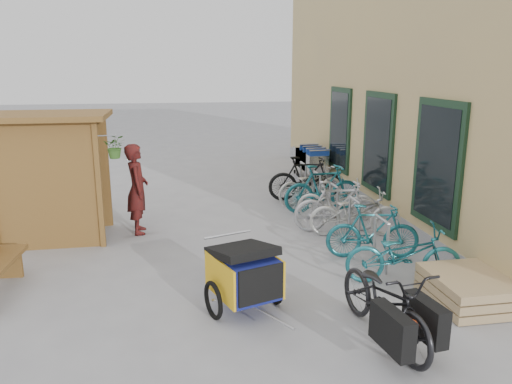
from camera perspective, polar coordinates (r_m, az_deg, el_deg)
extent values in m
plane|color=#9B9B9E|center=(7.95, -1.70, -9.78)|extent=(80.00, 80.00, 0.00)
cube|color=tan|center=(13.91, 23.55, 14.14)|extent=(6.00, 13.00, 7.00)
cube|color=#9B9B9E|center=(12.94, 11.20, 0.11)|extent=(0.18, 13.00, 0.30)
cube|color=black|center=(9.06, 20.02, 2.95)|extent=(0.06, 1.50, 2.20)
cube|color=black|center=(9.05, 19.86, 2.95)|extent=(0.02, 1.25, 1.95)
cube|color=black|center=(11.26, 13.75, 5.44)|extent=(0.06, 1.50, 2.20)
cube|color=black|center=(11.25, 13.61, 5.44)|extent=(0.02, 1.25, 1.95)
cube|color=black|center=(13.57, 9.55, 7.06)|extent=(0.06, 1.50, 2.20)
cube|color=black|center=(13.56, 9.43, 7.06)|extent=(0.02, 1.25, 1.95)
cube|color=brown|center=(9.37, -17.51, 0.68)|extent=(0.09, 0.09, 2.30)
cube|color=brown|center=(10.99, -26.00, 1.81)|extent=(0.09, 0.09, 2.30)
cube|color=brown|center=(10.63, -16.65, 2.28)|extent=(0.09, 0.09, 2.30)
cube|color=brown|center=(10.37, -26.79, 1.07)|extent=(0.05, 1.30, 2.30)
cube|color=brown|center=(9.56, -22.84, 0.48)|extent=(1.80, 0.05, 2.30)
cube|color=brown|center=(10.74, -21.44, 2.02)|extent=(1.80, 0.05, 2.30)
cube|color=brown|center=(9.98, -22.73, 8.03)|extent=(2.15, 1.65, 0.10)
cube|color=brown|center=(10.25, -23.06, -0.12)|extent=(1.30, 1.15, 0.04)
cube|color=brown|center=(10.13, -23.38, 3.17)|extent=(1.30, 1.15, 0.04)
cylinder|color=#A5A8AD|center=(9.19, -16.81, 6.20)|extent=(0.36, 0.02, 0.02)
imported|color=#345F21|center=(9.20, -15.79, 5.02)|extent=(0.38, 0.33, 0.42)
cylinder|color=#A5A8AD|center=(8.20, 14.76, -6.35)|extent=(0.05, 0.05, 0.84)
cylinder|color=#A5A8AD|center=(8.62, 13.39, -5.23)|extent=(0.05, 0.05, 0.84)
cylinder|color=#A5A8AD|center=(8.28, 14.23, -3.04)|extent=(0.05, 0.50, 0.05)
cylinder|color=#A5A8AD|center=(9.23, 11.70, -3.84)|extent=(0.05, 0.05, 0.84)
cylinder|color=#A5A8AD|center=(9.68, 10.62, -2.95)|extent=(0.05, 0.05, 0.84)
cylinder|color=#A5A8AD|center=(9.34, 11.27, -0.93)|extent=(0.05, 0.50, 0.05)
cylinder|color=#A5A8AD|center=(10.31, 9.27, -1.84)|extent=(0.05, 0.05, 0.84)
cylinder|color=#A5A8AD|center=(10.76, 8.41, -1.12)|extent=(0.05, 0.05, 0.84)
cylinder|color=#A5A8AD|center=(10.43, 8.92, 0.75)|extent=(0.05, 0.50, 0.05)
cylinder|color=#A5A8AD|center=(11.41, 7.32, -0.21)|extent=(0.05, 0.05, 0.84)
cylinder|color=#A5A8AD|center=(11.87, 6.61, 0.38)|extent=(0.05, 0.05, 0.84)
cylinder|color=#A5A8AD|center=(11.55, 7.02, 2.11)|extent=(0.05, 0.50, 0.05)
cylinder|color=#A5A8AD|center=(12.53, 5.71, 1.12)|extent=(0.05, 0.05, 0.84)
cylinder|color=#A5A8AD|center=(13.00, 5.12, 1.61)|extent=(0.05, 0.05, 0.84)
cylinder|color=#A5A8AD|center=(12.68, 5.45, 3.23)|extent=(0.05, 0.50, 0.05)
cube|color=tan|center=(7.73, 23.01, -11.14)|extent=(1.00, 1.20, 0.12)
cube|color=tan|center=(7.67, 23.11, -10.19)|extent=(1.00, 1.20, 0.12)
cube|color=tan|center=(7.62, 23.21, -9.22)|extent=(1.00, 1.20, 0.12)
cube|color=brown|center=(8.79, -26.52, -7.42)|extent=(0.44, 0.09, 0.44)
cube|color=silver|center=(14.19, 6.72, 3.36)|extent=(0.55, 0.85, 0.52)
cube|color=#173A9A|center=(13.72, 7.27, 4.46)|extent=(0.55, 0.04, 0.18)
cylinder|color=silver|center=(13.68, 7.32, 4.73)|extent=(0.58, 0.04, 0.04)
cylinder|color=black|center=(13.91, 6.20, 0.90)|extent=(0.04, 0.12, 0.12)
cube|color=silver|center=(14.52, 6.33, 3.62)|extent=(0.55, 0.85, 0.52)
cube|color=#173A9A|center=(14.05, 6.85, 4.70)|extent=(0.55, 0.04, 0.18)
cylinder|color=silver|center=(14.01, 6.90, 4.96)|extent=(0.58, 0.04, 0.04)
cylinder|color=black|center=(14.24, 5.81, 1.21)|extent=(0.04, 0.12, 0.12)
cube|color=silver|center=(14.84, 5.96, 3.86)|extent=(0.55, 0.85, 0.52)
cube|color=#173A9A|center=(14.38, 6.46, 4.93)|extent=(0.55, 0.04, 0.18)
cylinder|color=silver|center=(14.34, 6.50, 5.18)|extent=(0.58, 0.04, 0.04)
cylinder|color=black|center=(14.56, 5.44, 1.51)|extent=(0.04, 0.12, 0.12)
cube|color=silver|center=(15.18, 5.60, 4.10)|extent=(0.55, 0.85, 0.52)
cube|color=#173A9A|center=(14.71, 6.08, 5.14)|extent=(0.55, 0.04, 0.18)
cylinder|color=silver|center=(14.67, 6.11, 5.40)|extent=(0.58, 0.04, 0.04)
cylinder|color=black|center=(14.89, 5.09, 1.80)|extent=(0.04, 0.12, 0.12)
cube|color=navy|center=(6.79, -1.38, -9.38)|extent=(0.93, 1.07, 0.52)
cube|color=yellow|center=(6.65, -4.18, -9.95)|extent=(0.32, 0.86, 0.52)
cube|color=yellow|center=(6.95, 1.29, -8.81)|extent=(0.32, 0.86, 0.52)
cube|color=black|center=(6.40, 0.60, -10.58)|extent=(0.61, 0.24, 0.48)
cube|color=black|center=(6.72, -1.61, -6.73)|extent=(0.98, 1.05, 0.26)
torus|color=black|center=(6.73, -4.92, -12.24)|extent=(0.23, 0.51, 0.52)
torus|color=black|center=(7.11, 1.98, -10.69)|extent=(0.23, 0.51, 0.52)
cylinder|color=#B7B7BC|center=(6.31, 1.94, -14.09)|extent=(0.28, 0.73, 0.03)
cylinder|color=#B7B7BC|center=(7.05, -3.25, -4.87)|extent=(0.69, 0.26, 0.03)
imported|color=black|center=(6.30, 14.50, -11.90)|extent=(0.92, 1.99, 1.01)
cube|color=black|center=(5.80, 15.27, -14.97)|extent=(0.27, 0.67, 0.45)
cube|color=black|center=(6.13, 18.79, -13.55)|extent=(0.27, 0.67, 0.45)
cube|color=#EB4316|center=(5.94, 17.12, -13.82)|extent=(0.14, 0.19, 0.12)
imported|color=maroon|center=(10.05, -13.42, 0.34)|extent=(0.47, 0.68, 1.79)
imported|color=#1D6974|center=(7.93, 16.50, -6.86)|extent=(1.84, 0.94, 0.92)
imported|color=#1D6974|center=(8.80, 13.20, -4.42)|extent=(1.66, 0.77, 0.96)
imported|color=beige|center=(9.89, 11.29, -2.32)|extent=(1.87, 0.93, 0.94)
imported|color=#B6B6BB|center=(10.05, 9.29, -1.63)|extent=(1.79, 0.70, 1.05)
imported|color=beige|center=(10.89, 9.18, -0.88)|extent=(1.76, 1.01, 0.88)
imported|color=#1D6974|center=(11.39, 7.61, 0.42)|extent=(1.87, 0.69, 1.10)
imported|color=beige|center=(12.08, 6.24, 0.82)|extent=(1.86, 1.08, 0.92)
imported|color=black|center=(12.34, 5.68, 1.56)|extent=(1.87, 0.63, 1.11)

